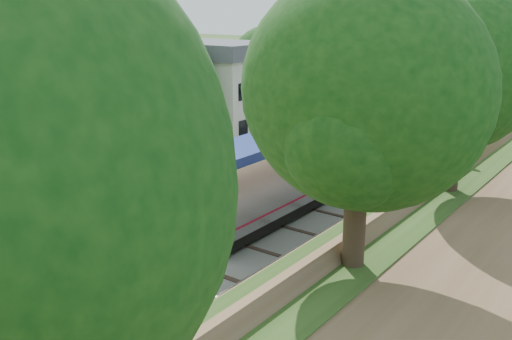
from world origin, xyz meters
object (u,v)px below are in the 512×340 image
Objects in this scene: station_building at (218,91)px; signal_platform at (59,195)px; signal_gantry at (510,68)px; lamppost_far at (143,188)px; signal_farside at (440,142)px.

signal_platform is at bearing -64.08° from station_building.
lamppost_far is at bearing -98.23° from signal_gantry.
station_building is at bearing 120.11° from lamppost_far.
signal_gantry reaches higher than lamppost_far.
signal_farside is (9.91, 12.42, 1.29)m from lamppost_far.
signal_gantry reaches higher than signal_farside.
signal_farside is (3.73, -30.32, -1.06)m from signal_gantry.
station_building is 29.94m from signal_gantry.
station_building is at bearing 165.22° from signal_farside.
station_building is 1.62× the size of signal_platform.
lamppost_far is 0.88× the size of signal_platform.
lamppost_far is at bearing -128.59° from signal_farside.
lamppost_far is (10.29, -17.75, -1.62)m from station_building.
lamppost_far is at bearing -59.89° from station_building.
lamppost_far is at bearing 99.02° from signal_platform.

